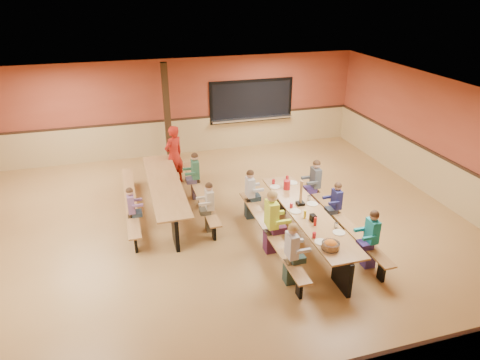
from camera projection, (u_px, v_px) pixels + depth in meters
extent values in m
plane|color=olive|center=(207.00, 232.00, 9.52)|extent=(12.00, 12.00, 0.00)
cube|color=#99422C|center=(171.00, 108.00, 13.24)|extent=(12.00, 0.04, 3.00)
cube|color=#99422C|center=(301.00, 353.00, 4.53)|extent=(12.00, 0.04, 3.00)
cube|color=#99422C|center=(446.00, 143.00, 10.40)|extent=(0.04, 10.00, 3.00)
cube|color=white|center=(202.00, 100.00, 8.25)|extent=(12.00, 10.00, 0.04)
cube|color=black|center=(251.00, 101.00, 13.84)|extent=(2.60, 0.06, 1.20)
cube|color=silver|center=(252.00, 119.00, 14.01)|extent=(2.70, 0.28, 0.06)
cube|color=black|center=(167.00, 114.00, 12.66)|extent=(0.18, 0.18, 3.00)
cube|color=#9F703F|center=(308.00, 213.00, 8.84)|extent=(0.75, 3.60, 0.04)
cube|color=black|center=(342.00, 272.00, 7.65)|extent=(0.08, 0.60, 0.70)
cube|color=black|center=(280.00, 196.00, 10.35)|extent=(0.08, 0.60, 0.70)
cube|color=#9F703F|center=(270.00, 231.00, 8.76)|extent=(0.26, 3.60, 0.04)
cube|color=black|center=(269.00, 240.00, 8.85)|extent=(0.06, 0.18, 0.41)
cube|color=#9F703F|center=(342.00, 219.00, 9.17)|extent=(0.26, 3.60, 0.04)
cube|color=black|center=(341.00, 228.00, 9.27)|extent=(0.06, 0.18, 0.41)
cube|color=#9F703F|center=(165.00, 184.00, 10.12)|extent=(0.75, 3.60, 0.04)
cube|color=black|center=(175.00, 231.00, 8.92)|extent=(0.08, 0.60, 0.70)
cube|color=black|center=(159.00, 172.00, 11.62)|extent=(0.08, 0.60, 0.70)
cube|color=#9F703F|center=(130.00, 199.00, 10.03)|extent=(0.26, 3.60, 0.04)
cube|color=black|center=(131.00, 207.00, 10.12)|extent=(0.06, 0.18, 0.41)
cube|color=#9F703F|center=(199.00, 190.00, 10.44)|extent=(0.26, 3.60, 0.04)
cube|color=black|center=(200.00, 199.00, 10.54)|extent=(0.06, 0.18, 0.41)
imported|color=#AC1D13|center=(174.00, 155.00, 11.51)|extent=(0.72, 0.66, 1.64)
cylinder|color=#B3171D|center=(287.00, 185.00, 9.77)|extent=(0.16, 0.16, 0.22)
cube|color=black|center=(313.00, 218.00, 8.50)|extent=(0.10, 0.14, 0.13)
cylinder|color=yellow|center=(305.00, 214.00, 8.58)|extent=(0.06, 0.06, 0.17)
cylinder|color=#B2140F|center=(315.00, 222.00, 8.33)|extent=(0.06, 0.06, 0.17)
cube|color=black|center=(300.00, 203.00, 9.12)|extent=(0.16, 0.16, 0.06)
cube|color=#9F703F|center=(301.00, 192.00, 9.00)|extent=(0.02, 0.09, 0.50)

